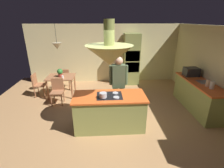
# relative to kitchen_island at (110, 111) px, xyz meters

# --- Properties ---
(ground) EXTENTS (8.16, 8.16, 0.00)m
(ground) POSITION_rel_kitchen_island_xyz_m (0.00, 0.20, -0.46)
(ground) COLOR #AD7F51
(wall_back) EXTENTS (6.80, 0.10, 2.55)m
(wall_back) POSITION_rel_kitchen_island_xyz_m (0.00, 3.65, 0.81)
(wall_back) COLOR beige
(wall_back) RESTS_ON ground
(wall_right) EXTENTS (0.10, 7.20, 2.55)m
(wall_right) POSITION_rel_kitchen_island_xyz_m (3.25, 0.60, 0.81)
(wall_right) COLOR beige
(wall_right) RESTS_ON ground
(kitchen_island) EXTENTS (1.83, 0.83, 0.94)m
(kitchen_island) POSITION_rel_kitchen_island_xyz_m (0.00, 0.00, 0.00)
(kitchen_island) COLOR #8C934C
(kitchen_island) RESTS_ON ground
(counter_run_right) EXTENTS (0.73, 2.12, 0.92)m
(counter_run_right) POSITION_rel_kitchen_island_xyz_m (2.84, 0.80, 0.01)
(counter_run_right) COLOR #8C934C
(counter_run_right) RESTS_ON ground
(oven_tower) EXTENTS (0.66, 0.62, 2.19)m
(oven_tower) POSITION_rel_kitchen_island_xyz_m (1.10, 3.24, 0.63)
(oven_tower) COLOR #8C934C
(oven_tower) RESTS_ON ground
(dining_table) EXTENTS (0.98, 0.81, 0.76)m
(dining_table) POSITION_rel_kitchen_island_xyz_m (-1.70, 2.10, 0.18)
(dining_table) COLOR #9F6340
(dining_table) RESTS_ON ground
(person_at_island) EXTENTS (0.53, 0.24, 1.76)m
(person_at_island) POSITION_rel_kitchen_island_xyz_m (0.29, 0.68, 0.55)
(person_at_island) COLOR tan
(person_at_island) RESTS_ON ground
(range_hood) EXTENTS (1.10, 1.10, 1.00)m
(range_hood) POSITION_rel_kitchen_island_xyz_m (0.00, 0.00, 1.51)
(range_hood) COLOR #8C934C
(pendant_light_over_table) EXTENTS (0.32, 0.32, 0.82)m
(pendant_light_over_table) POSITION_rel_kitchen_island_xyz_m (-1.70, 2.10, 1.40)
(pendant_light_over_table) COLOR beige
(chair_facing_island) EXTENTS (0.40, 0.40, 0.87)m
(chair_facing_island) POSITION_rel_kitchen_island_xyz_m (-1.70, 1.47, 0.04)
(chair_facing_island) COLOR #9F6340
(chair_facing_island) RESTS_ON ground
(chair_by_back_wall) EXTENTS (0.40, 0.40, 0.87)m
(chair_by_back_wall) POSITION_rel_kitchen_island_xyz_m (-1.70, 2.73, 0.04)
(chair_by_back_wall) COLOR #9F6340
(chair_by_back_wall) RESTS_ON ground
(chair_at_corner) EXTENTS (0.40, 0.40, 0.87)m
(chair_at_corner) POSITION_rel_kitchen_island_xyz_m (-2.57, 2.10, 0.04)
(chair_at_corner) COLOR #9F6340
(chair_at_corner) RESTS_ON ground
(potted_plant_on_table) EXTENTS (0.20, 0.20, 0.30)m
(potted_plant_on_table) POSITION_rel_kitchen_island_xyz_m (-1.70, 2.05, 0.46)
(potted_plant_on_table) COLOR #99382D
(potted_plant_on_table) RESTS_ON dining_table
(cup_on_table) EXTENTS (0.07, 0.07, 0.09)m
(cup_on_table) POSITION_rel_kitchen_island_xyz_m (-1.58, 1.90, 0.34)
(cup_on_table) COLOR white
(cup_on_table) RESTS_ON dining_table
(canister_flour) EXTENTS (0.12, 0.12, 0.21)m
(canister_flour) POSITION_rel_kitchen_island_xyz_m (2.84, 0.28, 0.56)
(canister_flour) COLOR silver
(canister_flour) RESTS_ON counter_run_right
(canister_sugar) EXTENTS (0.13, 0.13, 0.20)m
(canister_sugar) POSITION_rel_kitchen_island_xyz_m (2.84, 0.46, 0.56)
(canister_sugar) COLOR #E0B78C
(canister_sugar) RESTS_ON counter_run_right
(microwave_on_counter) EXTENTS (0.46, 0.36, 0.28)m
(microwave_on_counter) POSITION_rel_kitchen_island_xyz_m (2.84, 1.42, 0.60)
(microwave_on_counter) COLOR #232326
(microwave_on_counter) RESTS_ON counter_run_right
(cooking_pot_on_cooktop) EXTENTS (0.18, 0.18, 0.12)m
(cooking_pot_on_cooktop) POSITION_rel_kitchen_island_xyz_m (-0.16, -0.13, 0.54)
(cooking_pot_on_cooktop) COLOR #B2B2B7
(cooking_pot_on_cooktop) RESTS_ON kitchen_island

